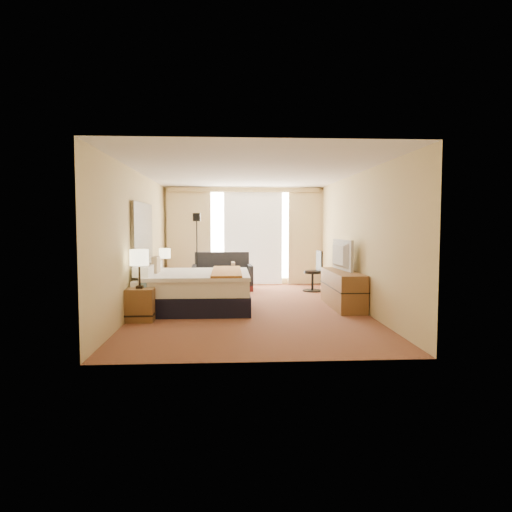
{
  "coord_description": "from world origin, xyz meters",
  "views": [
    {
      "loc": [
        -0.38,
        -8.74,
        1.62
      ],
      "look_at": [
        0.15,
        0.4,
        0.98
      ],
      "focal_mm": 32.0,
      "sensor_mm": 36.0,
      "label": 1
    }
  ],
  "objects": [
    {
      "name": "bed",
      "position": [
        -1.06,
        -0.06,
        0.37
      ],
      "size": [
        2.08,
        1.9,
        1.01
      ],
      "color": "black",
      "rests_on": "floor"
    },
    {
      "name": "telephone",
      "position": [
        -1.88,
        1.59,
        0.59
      ],
      "size": [
        0.18,
        0.14,
        0.07
      ],
      "primitive_type": "cube",
      "rotation": [
        0.0,
        0.0,
        0.02
      ],
      "color": "black",
      "rests_on": "nightstand_right"
    },
    {
      "name": "curtains",
      "position": [
        -0.0,
        3.39,
        1.41
      ],
      "size": [
        4.12,
        0.19,
        2.56
      ],
      "color": "beige",
      "rests_on": "floor"
    },
    {
      "name": "floor",
      "position": [
        0.0,
        0.0,
        0.0
      ],
      "size": [
        4.2,
        7.0,
        0.02
      ],
      "primitive_type": "cube",
      "color": "maroon",
      "rests_on": "ground"
    },
    {
      "name": "wall_front",
      "position": [
        0.0,
        -3.5,
        1.3
      ],
      "size": [
        4.2,
        0.02,
        2.6
      ],
      "primitive_type": "cube",
      "color": "#D1BB7F",
      "rests_on": "ground"
    },
    {
      "name": "window",
      "position": [
        0.25,
        3.47,
        1.32
      ],
      "size": [
        2.3,
        0.02,
        2.3
      ],
      "primitive_type": "cube",
      "color": "white",
      "rests_on": "wall_back"
    },
    {
      "name": "headboard",
      "position": [
        -2.06,
        0.2,
        1.28
      ],
      "size": [
        0.06,
        1.85,
        1.5
      ],
      "primitive_type": "cube",
      "color": "black",
      "rests_on": "wall_left"
    },
    {
      "name": "floor_lamp",
      "position": [
        -1.17,
        2.3,
        1.33
      ],
      "size": [
        0.24,
        0.24,
        1.88
      ],
      "color": "black",
      "rests_on": "floor"
    },
    {
      "name": "tissue_box",
      "position": [
        -1.84,
        -0.93,
        0.61
      ],
      "size": [
        0.15,
        0.15,
        0.11
      ],
      "primitive_type": "cube",
      "rotation": [
        0.0,
        0.0,
        -0.23
      ],
      "color": "#96C3E9",
      "rests_on": "nightstand_left"
    },
    {
      "name": "nightstand_left",
      "position": [
        -1.87,
        -1.05,
        0.28
      ],
      "size": [
        0.45,
        0.52,
        0.55
      ],
      "primitive_type": "cube",
      "color": "brown",
      "rests_on": "floor"
    },
    {
      "name": "ceiling",
      "position": [
        0.0,
        0.0,
        2.6
      ],
      "size": [
        4.2,
        7.0,
        0.02
      ],
      "primitive_type": "cube",
      "color": "silver",
      "rests_on": "wall_back"
    },
    {
      "name": "television",
      "position": [
        1.78,
        0.25,
        1.0
      ],
      "size": [
        0.24,
        1.07,
        0.61
      ],
      "primitive_type": "imported",
      "rotation": [
        0.0,
        0.0,
        1.67
      ],
      "color": "black",
      "rests_on": "media_dresser"
    },
    {
      "name": "desk_chair",
      "position": [
        1.67,
        2.11,
        0.44
      ],
      "size": [
        0.48,
        0.48,
        0.98
      ],
      "rotation": [
        0.0,
        0.0,
        0.12
      ],
      "color": "black",
      "rests_on": "floor"
    },
    {
      "name": "wall_back",
      "position": [
        0.0,
        3.5,
        1.3
      ],
      "size": [
        4.2,
        0.02,
        2.6
      ],
      "primitive_type": "cube",
      "color": "#D1BB7F",
      "rests_on": "ground"
    },
    {
      "name": "lamp_left",
      "position": [
        -1.88,
        -1.12,
        1.05
      ],
      "size": [
        0.31,
        0.31,
        0.65
      ],
      "color": "black",
      "rests_on": "nightstand_left"
    },
    {
      "name": "nightstand_right",
      "position": [
        -1.87,
        1.45,
        0.28
      ],
      "size": [
        0.45,
        0.52,
        0.55
      ],
      "primitive_type": "cube",
      "color": "brown",
      "rests_on": "floor"
    },
    {
      "name": "media_dresser",
      "position": [
        1.83,
        0.0,
        0.35
      ],
      "size": [
        0.5,
        1.8,
        0.7
      ],
      "primitive_type": "cube",
      "color": "brown",
      "rests_on": "floor"
    },
    {
      "name": "wall_left",
      "position": [
        -2.1,
        0.0,
        1.3
      ],
      "size": [
        0.02,
        7.0,
        2.6
      ],
      "primitive_type": "cube",
      "color": "#D1BB7F",
      "rests_on": "ground"
    },
    {
      "name": "loveseat",
      "position": [
        -0.56,
        2.49,
        0.3
      ],
      "size": [
        1.5,
        0.84,
        0.92
      ],
      "rotation": [
        0.0,
        0.0,
        0.04
      ],
      "color": "#571919",
      "rests_on": "floor"
    },
    {
      "name": "lamp_right",
      "position": [
        -1.82,
        1.47,
        0.96
      ],
      "size": [
        0.25,
        0.25,
        0.53
      ],
      "color": "black",
      "rests_on": "nightstand_right"
    },
    {
      "name": "wall_right",
      "position": [
        2.1,
        0.0,
        1.3
      ],
      "size": [
        0.02,
        7.0,
        2.6
      ],
      "primitive_type": "cube",
      "color": "#D1BB7F",
      "rests_on": "ground"
    }
  ]
}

